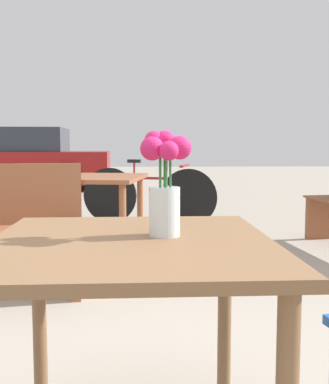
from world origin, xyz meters
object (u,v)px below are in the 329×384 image
object	(u,v)px
table_front	(131,275)
bicycle	(149,195)
parked_car	(12,160)
table_back	(86,190)
flower_vase	(164,185)

from	to	relation	value
table_front	bicycle	distance (m)	4.51
table_front	parked_car	size ratio (longest dim) A/B	0.20
bicycle	parked_car	world-z (taller)	parked_car
table_front	bicycle	bearing A→B (deg)	89.11
bicycle	parked_car	size ratio (longest dim) A/B	0.38
table_front	table_back	bearing A→B (deg)	100.12
flower_vase	bicycle	xyz separation A→B (m)	(-0.03, 4.45, -0.50)
table_front	table_back	distance (m)	2.41
flower_vase	bicycle	size ratio (longest dim) A/B	0.19
bicycle	flower_vase	bearing A→B (deg)	-89.67
table_back	bicycle	bearing A→B (deg)	76.98
table_front	bicycle	size ratio (longest dim) A/B	0.53
bicycle	parked_car	distance (m)	5.71
flower_vase	table_back	world-z (taller)	flower_vase
table_back	bicycle	xyz separation A→B (m)	(0.49, 2.13, -0.27)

